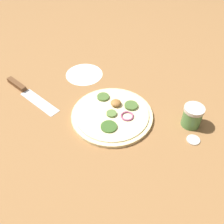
% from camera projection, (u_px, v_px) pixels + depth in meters
% --- Properties ---
extents(ground_plane, '(3.00, 3.00, 0.00)m').
position_uv_depth(ground_plane, '(112.00, 116.00, 0.89)').
color(ground_plane, olive).
extents(pizza, '(0.27, 0.27, 0.03)m').
position_uv_depth(pizza, '(112.00, 115.00, 0.88)').
color(pizza, beige).
rests_on(pizza, ground_plane).
extents(knife, '(0.27, 0.14, 0.02)m').
position_uv_depth(knife, '(24.00, 90.00, 0.98)').
color(knife, silver).
rests_on(knife, ground_plane).
extents(spice_jar, '(0.06, 0.06, 0.07)m').
position_uv_depth(spice_jar, '(192.00, 116.00, 0.84)').
color(spice_jar, '#4C7F42').
rests_on(spice_jar, ground_plane).
extents(loose_cap, '(0.04, 0.04, 0.01)m').
position_uv_depth(loose_cap, '(193.00, 139.00, 0.81)').
color(loose_cap, beige).
rests_on(loose_cap, ground_plane).
extents(flour_patch, '(0.15, 0.15, 0.00)m').
position_uv_depth(flour_patch, '(84.00, 74.00, 1.06)').
color(flour_patch, white).
rests_on(flour_patch, ground_plane).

